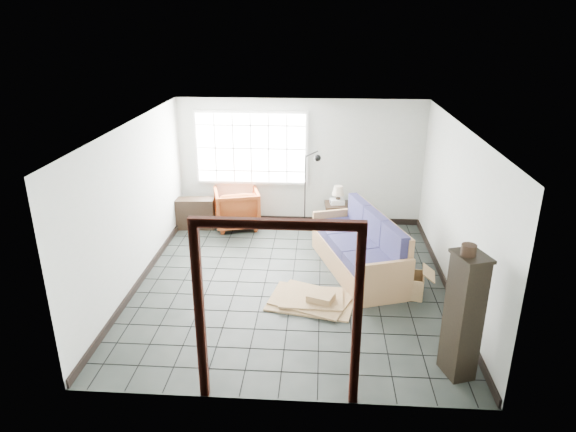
# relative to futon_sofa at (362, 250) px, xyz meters

# --- Properties ---
(ground) EXTENTS (5.50, 5.50, 0.00)m
(ground) POSITION_rel_futon_sofa_xyz_m (-1.15, -0.56, -0.38)
(ground) COLOR black
(ground) RESTS_ON ground
(room_shell) EXTENTS (5.02, 5.52, 2.61)m
(room_shell) POSITION_rel_futon_sofa_xyz_m (-1.15, -0.53, 1.30)
(room_shell) COLOR #B5BBB3
(room_shell) RESTS_ON ground
(window_panel) EXTENTS (2.32, 0.08, 1.52)m
(window_panel) POSITION_rel_futon_sofa_xyz_m (-2.15, 2.14, 1.22)
(window_panel) COLOR silver
(window_panel) RESTS_ON ground
(doorway_trim) EXTENTS (1.80, 0.08, 2.20)m
(doorway_trim) POSITION_rel_futon_sofa_xyz_m (-1.15, -3.26, 1.00)
(doorway_trim) COLOR black
(doorway_trim) RESTS_ON ground
(futon_sofa) EXTENTS (1.58, 2.50, 1.04)m
(futon_sofa) POSITION_rel_futon_sofa_xyz_m (0.00, 0.00, 0.00)
(futon_sofa) COLOR #A17D48
(futon_sofa) RESTS_ON ground
(armchair) EXTENTS (1.05, 1.01, 0.90)m
(armchair) POSITION_rel_futon_sofa_xyz_m (-2.44, 1.84, 0.07)
(armchair) COLOR maroon
(armchair) RESTS_ON ground
(side_table) EXTENTS (0.52, 0.52, 0.55)m
(side_table) POSITION_rel_futon_sofa_xyz_m (-0.37, 1.84, 0.07)
(side_table) COLOR black
(side_table) RESTS_ON ground
(table_lamp) EXTENTS (0.30, 0.30, 0.38)m
(table_lamp) POSITION_rel_futon_sofa_xyz_m (-0.37, 1.86, 0.43)
(table_lamp) COLOR black
(table_lamp) RESTS_ON side_table
(projector) EXTENTS (0.31, 0.26, 0.10)m
(projector) POSITION_rel_futon_sofa_xyz_m (-0.38, 1.85, 0.22)
(projector) COLOR silver
(projector) RESTS_ON side_table
(floor_lamp) EXTENTS (0.44, 0.29, 1.66)m
(floor_lamp) POSITION_rel_futon_sofa_xyz_m (-0.92, 1.80, 0.51)
(floor_lamp) COLOR black
(floor_lamp) RESTS_ON ground
(console_shelf) EXTENTS (0.84, 0.38, 0.63)m
(console_shelf) POSITION_rel_futon_sofa_xyz_m (-3.30, 1.71, -0.06)
(console_shelf) COLOR black
(console_shelf) RESTS_ON ground
(tall_shelf) EXTENTS (0.46, 0.52, 1.60)m
(tall_shelf) POSITION_rel_futon_sofa_xyz_m (0.99, -2.67, 0.44)
(tall_shelf) COLOR black
(tall_shelf) RESTS_ON ground
(pot) EXTENTS (0.17, 0.17, 0.13)m
(pot) POSITION_rel_futon_sofa_xyz_m (0.94, -2.69, 1.29)
(pot) COLOR black
(pot) RESTS_ON tall_shelf
(open_box) EXTENTS (0.91, 0.56, 0.48)m
(open_box) POSITION_rel_futon_sofa_xyz_m (0.65, -0.77, -0.20)
(open_box) COLOR olive
(open_box) RESTS_ON ground
(cardboard_pile) EXTENTS (1.43, 1.19, 0.19)m
(cardboard_pile) POSITION_rel_futon_sofa_xyz_m (-0.80, -1.12, -0.33)
(cardboard_pile) COLOR olive
(cardboard_pile) RESTS_ON ground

